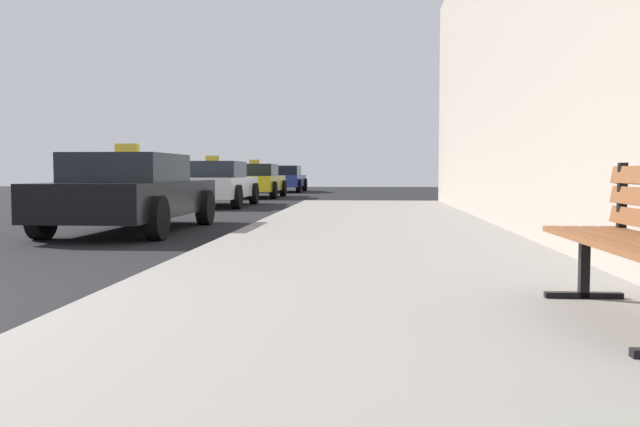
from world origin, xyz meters
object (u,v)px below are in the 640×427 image
car_black (132,192)px  car_yellow (255,181)px  car_white (214,184)px  car_blue (284,179)px

car_black → car_yellow: 14.51m
car_black → car_yellow: same height
car_black → car_yellow: bearing=91.8°
car_white → car_yellow: (0.07, 6.49, 0.00)m
car_black → car_blue: car_black is taller
car_black → car_yellow: (-0.45, 14.50, -0.00)m
car_yellow → car_blue: car_yellow is taller
car_white → car_blue: (0.24, 13.70, -0.00)m
car_white → car_yellow: 6.49m
car_yellow → car_blue: bearing=88.6°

